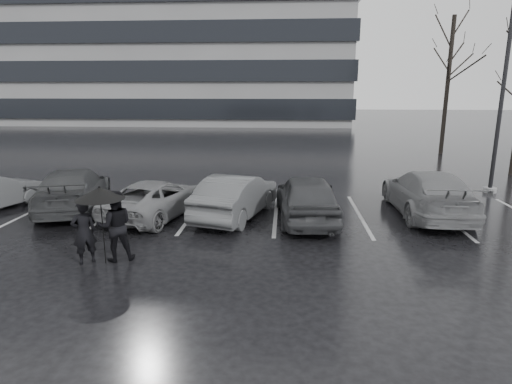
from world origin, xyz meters
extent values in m
plane|color=black|center=(0.00, 0.00, 0.00)|extent=(160.00, 160.00, 0.00)
cube|color=gray|center=(-22.00, 48.00, 14.00)|extent=(60.00, 25.00, 28.00)
cube|color=black|center=(-22.00, 48.00, 2.00)|extent=(60.60, 25.60, 2.20)
cube|color=black|center=(-22.00, 48.00, 6.00)|extent=(60.60, 25.60, 2.20)
cube|color=black|center=(-22.00, 48.00, 10.00)|extent=(60.60, 25.60, 2.20)
cube|color=black|center=(-22.00, 48.00, 14.00)|extent=(60.60, 25.60, 2.20)
imported|color=black|center=(1.59, 1.85, 0.75)|extent=(2.09, 4.52, 1.50)
imported|color=#313133|center=(-0.69, 2.04, 0.71)|extent=(2.61, 4.55, 1.42)
imported|color=#525255|center=(-3.35, 1.95, 0.60)|extent=(2.97, 4.69, 1.21)
imported|color=black|center=(-6.46, 2.57, 0.72)|extent=(3.30, 5.33, 1.44)
imported|color=#525255|center=(5.64, 2.74, 0.75)|extent=(2.10, 5.16, 1.50)
imported|color=black|center=(-3.89, -2.05, 0.78)|extent=(0.68, 0.65, 1.56)
imported|color=black|center=(-3.21, -1.82, 0.88)|extent=(1.05, 0.95, 1.76)
cylinder|color=black|center=(-3.42, -2.05, 0.82)|extent=(0.02, 0.02, 1.65)
cone|color=black|center=(-3.42, -2.05, 1.75)|extent=(1.13, 1.13, 0.29)
sphere|color=black|center=(-3.42, -2.05, 1.89)|extent=(0.05, 0.05, 0.05)
cylinder|color=gray|center=(9.26, 6.17, 0.10)|extent=(0.50, 0.50, 0.20)
cylinder|color=black|center=(9.26, 6.17, 4.47)|extent=(0.16, 0.16, 8.95)
cube|color=#A3A3A6|center=(-7.80, 2.50, 0.00)|extent=(0.12, 5.00, 0.00)
cube|color=#A3A3A6|center=(-5.00, 2.50, 0.00)|extent=(0.12, 5.00, 0.00)
cube|color=#A3A3A6|center=(-2.20, 2.50, 0.00)|extent=(0.12, 5.00, 0.00)
cube|color=#A3A3A6|center=(0.60, 2.50, 0.00)|extent=(0.12, 5.00, 0.00)
cube|color=#A3A3A6|center=(3.40, 2.50, 0.00)|extent=(0.12, 5.00, 0.00)
cube|color=#A3A3A6|center=(6.20, 2.50, 0.00)|extent=(0.12, 5.00, 0.00)
cylinder|color=black|center=(11.00, 17.00, 4.25)|extent=(0.26, 0.26, 8.50)
camera|label=1|loc=(0.89, -11.45, 4.11)|focal=30.00mm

